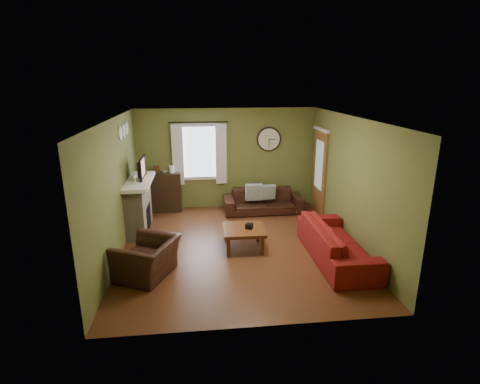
{
  "coord_description": "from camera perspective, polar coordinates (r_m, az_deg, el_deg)",
  "views": [
    {
      "loc": [
        -0.74,
        -6.96,
        3.28
      ],
      "look_at": [
        0.1,
        0.4,
        1.05
      ],
      "focal_mm": 28.0,
      "sensor_mm": 36.0,
      "label": 1
    }
  ],
  "objects": [
    {
      "name": "fireplace",
      "position": [
        8.67,
        -15.2,
        -2.22
      ],
      "size": [
        0.4,
        1.4,
        1.1
      ],
      "primitive_type": "cube",
      "color": "tan",
      "rests_on": "floor"
    },
    {
      "name": "ceiling",
      "position": [
        7.04,
        -0.45,
        11.19
      ],
      "size": [
        4.6,
        5.2,
        0.0
      ],
      "primitive_type": "cube",
      "color": "white",
      "rests_on": "ground"
    },
    {
      "name": "coffee_table",
      "position": [
        7.58,
        0.58,
        -7.06
      ],
      "size": [
        0.84,
        0.84,
        0.44
      ],
      "primitive_type": null,
      "rotation": [
        0.0,
        0.0,
        -0.02
      ],
      "color": "#542D13",
      "rests_on": "floor"
    },
    {
      "name": "medallion_right",
      "position": [
        8.67,
        -16.92,
        9.21
      ],
      "size": [
        0.28,
        0.28,
        0.03
      ],
      "primitive_type": "cylinder",
      "color": "white",
      "rests_on": "wall_left"
    },
    {
      "name": "curtain_rod",
      "position": [
        9.5,
        -6.33,
        10.54
      ],
      "size": [
        0.03,
        0.03,
        1.5
      ],
      "primitive_type": "cylinder",
      "color": "black",
      "rests_on": "wall_back"
    },
    {
      "name": "tv_screen",
      "position": [
        8.56,
        -14.63,
        3.58
      ],
      "size": [
        0.02,
        0.62,
        0.36
      ],
      "primitive_type": "cube",
      "color": "#994C3F",
      "rests_on": "mantel"
    },
    {
      "name": "tv",
      "position": [
        8.59,
        -15.13,
        3.2
      ],
      "size": [
        0.08,
        0.6,
        0.35
      ],
      "primitive_type": "imported",
      "rotation": [
        0.0,
        0.0,
        1.57
      ],
      "color": "black",
      "rests_on": "mantel"
    },
    {
      "name": "wall_back",
      "position": [
        9.8,
        -2.05,
        5.08
      ],
      "size": [
        4.6,
        0.0,
        2.6
      ],
      "primitive_type": "cube",
      "color": "olive",
      "rests_on": "ground"
    },
    {
      "name": "curtain_left",
      "position": [
        9.63,
        -9.46,
        5.57
      ],
      "size": [
        0.28,
        0.04,
        1.55
      ],
      "primitive_type": "cube",
      "color": "white",
      "rests_on": "wall_back"
    },
    {
      "name": "curtain_right",
      "position": [
        9.64,
        -2.89,
        5.78
      ],
      "size": [
        0.28,
        0.04,
        1.55
      ],
      "primitive_type": "cube",
      "color": "white",
      "rests_on": "wall_back"
    },
    {
      "name": "medallion_mid",
      "position": [
        8.32,
        -17.33,
        8.89
      ],
      "size": [
        0.28,
        0.28,
        0.03
      ],
      "primitive_type": "cylinder",
      "color": "white",
      "rests_on": "wall_left"
    },
    {
      "name": "mantel",
      "position": [
        8.5,
        -15.3,
        1.55
      ],
      "size": [
        0.58,
        1.6,
        0.08
      ],
      "primitive_type": "cube",
      "color": "white",
      "rests_on": "fireplace"
    },
    {
      "name": "wall_front",
      "position": [
        4.85,
        2.86,
        -7.39
      ],
      "size": [
        4.6,
        0.0,
        2.6
      ],
      "primitive_type": "cube",
      "color": "olive",
      "rests_on": "ground"
    },
    {
      "name": "book",
      "position": [
        9.79,
        -11.7,
        2.69
      ],
      "size": [
        0.21,
        0.24,
        0.02
      ],
      "primitive_type": "imported",
      "rotation": [
        0.0,
        0.0,
        0.29
      ],
      "color": "#542D13",
      "rests_on": "bookshelf"
    },
    {
      "name": "medallion_left",
      "position": [
        7.98,
        -17.77,
        8.54
      ],
      "size": [
        0.28,
        0.28,
        0.03
      ],
      "primitive_type": "cylinder",
      "color": "white",
      "rests_on": "wall_left"
    },
    {
      "name": "sofa_brown",
      "position": [
        9.62,
        3.59,
        -1.36
      ],
      "size": [
        2.02,
        0.79,
        0.59
      ],
      "primitive_type": "imported",
      "color": "black",
      "rests_on": "floor"
    },
    {
      "name": "armchair",
      "position": [
        6.74,
        -13.97,
        -9.79
      ],
      "size": [
        1.22,
        1.28,
        0.66
      ],
      "primitive_type": "imported",
      "rotation": [
        0.0,
        0.0,
        -1.99
      ],
      "color": "black",
      "rests_on": "floor"
    },
    {
      "name": "wall_clock",
      "position": [
        9.8,
        4.43,
        8.02
      ],
      "size": [
        0.64,
        0.06,
        0.64
      ],
      "primitive_type": null,
      "color": "white",
      "rests_on": "wall_back"
    },
    {
      "name": "pillow_right",
      "position": [
        9.47,
        2.14,
        -0.03
      ],
      "size": [
        0.43,
        0.13,
        0.43
      ],
      "primitive_type": "cube",
      "rotation": [
        0.0,
        0.0,
        -0.0
      ],
      "color": "#8E9E99",
      "rests_on": "sofa_brown"
    },
    {
      "name": "door",
      "position": [
        9.58,
        12.02,
        2.91
      ],
      "size": [
        0.05,
        0.9,
        2.1
      ],
      "primitive_type": "cube",
      "color": "brown",
      "rests_on": "floor"
    },
    {
      "name": "pillow_left",
      "position": [
        9.49,
        4.29,
        -0.02
      ],
      "size": [
        0.38,
        0.15,
        0.37
      ],
      "primitive_type": "cube",
      "rotation": [
        0.0,
        0.0,
        0.12
      ],
      "color": "#8E9E99",
      "rests_on": "sofa_brown"
    },
    {
      "name": "wall_right",
      "position": [
        7.85,
        16.51,
        1.43
      ],
      "size": [
        0.0,
        5.2,
        2.6
      ],
      "primitive_type": "cube",
      "color": "olive",
      "rests_on": "ground"
    },
    {
      "name": "tissue_box",
      "position": [
        7.5,
        1.42,
        -5.84
      ],
      "size": [
        0.18,
        0.18,
        0.1
      ],
      "primitive_type": "cube",
      "rotation": [
        0.0,
        0.0,
        -0.42
      ],
      "color": "black",
      "rests_on": "coffee_table"
    },
    {
      "name": "floor",
      "position": [
        7.73,
        -0.4,
        -8.35
      ],
      "size": [
        4.6,
        5.2,
        0.0
      ],
      "primitive_type": "cube",
      "color": "#5B301A",
      "rests_on": "ground"
    },
    {
      "name": "firebox",
      "position": [
        8.72,
        -13.84,
        -3.74
      ],
      "size": [
        0.04,
        0.6,
        0.55
      ],
      "primitive_type": "cube",
      "color": "black",
      "rests_on": "fireplace"
    },
    {
      "name": "bookshelf",
      "position": [
        9.8,
        -11.45,
        -0.0
      ],
      "size": [
        0.86,
        0.37,
        1.02
      ],
      "primitive_type": null,
      "color": "black",
      "rests_on": "floor"
    },
    {
      "name": "wine_glass_b",
      "position": [
        8.08,
        -15.63,
        1.84
      ],
      "size": [
        0.08,
        0.08,
        0.21
      ],
      "primitive_type": null,
      "color": "white",
      "rests_on": "mantel"
    },
    {
      "name": "wine_glass_a",
      "position": [
        7.98,
        -15.74,
        1.66
      ],
      "size": [
        0.08,
        0.08,
        0.22
      ],
      "primitive_type": null,
      "color": "white",
      "rests_on": "mantel"
    },
    {
      "name": "sofa_red",
      "position": [
        7.35,
        14.5,
        -7.42
      ],
      "size": [
        0.91,
        2.32,
        0.68
      ],
      "primitive_type": "imported",
      "rotation": [
        0.0,
        0.0,
        1.57
      ],
      "color": "maroon",
      "rests_on": "floor"
    },
    {
      "name": "wall_left",
      "position": [
        7.41,
        -18.41,
        0.36
      ],
      "size": [
        0.0,
        5.2,
        2.6
      ],
      "primitive_type": "cube",
      "color": "olive",
      "rests_on": "ground"
    },
    {
      "name": "window_pane",
      "position": [
        9.71,
        -6.19,
        6.09
      ],
      "size": [
        1.0,
        0.02,
        1.3
      ],
      "primitive_type": null,
      "color": "silver",
      "rests_on": "wall_back"
    }
  ]
}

